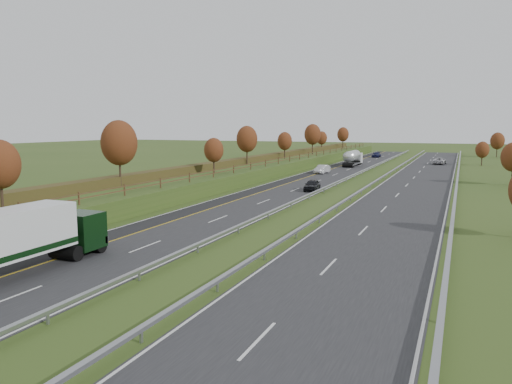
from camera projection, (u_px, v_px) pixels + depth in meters
ground at (354, 186)px, 75.01m from camera, size 400.00×400.00×0.00m
near_carriageway at (312, 180)px, 82.62m from camera, size 10.50×200.00×0.04m
far_carriageway at (416, 185)px, 76.37m from camera, size 10.50×200.00×0.04m
hard_shoulder at (291, 179)px, 84.04m from camera, size 3.00×200.00×0.04m
lane_markings at (350, 182)px, 80.08m from camera, size 26.75×200.00×0.01m
embankment_left at (241, 172)px, 87.41m from camera, size 12.00×200.00×2.00m
hedge_left at (230, 163)px, 87.96m from camera, size 2.20×180.00×1.10m
fence_left at (264, 163)px, 85.10m from camera, size 0.12×189.06×1.20m
median_barrier_near at (346, 178)px, 80.38m from camera, size 0.32×200.00×0.71m
median_barrier_far at (378, 179)px, 78.45m from camera, size 0.32×200.00×0.71m
outer_barrier_far at (457, 183)px, 74.09m from camera, size 0.32×200.00×0.71m
trees_left at (234, 142)px, 83.48m from camera, size 6.64×164.30×7.66m
trees_far at (501, 150)px, 97.53m from camera, size 8.45×118.60×7.12m
road_tanker at (353, 158)px, 111.98m from camera, size 2.40×11.22×3.46m
car_dark_near at (312, 185)px, 69.30m from camera, size 2.21×4.69×1.55m
car_silver_mid at (322, 169)px, 94.46m from camera, size 2.14×4.98×1.60m
car_small_far at (376, 155)px, 142.59m from camera, size 2.06×4.98×1.44m
car_oncoming at (439, 161)px, 116.67m from camera, size 2.92×5.75×1.56m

